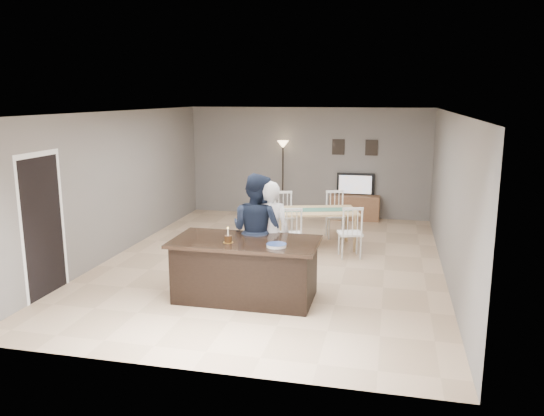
% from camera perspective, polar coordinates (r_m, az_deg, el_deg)
% --- Properties ---
extents(floor, '(8.00, 8.00, 0.00)m').
position_cam_1_polar(floor, '(9.72, 0.04, -5.84)').
color(floor, tan).
rests_on(floor, ground).
extents(room_shell, '(8.00, 8.00, 8.00)m').
position_cam_1_polar(room_shell, '(9.34, 0.05, 4.00)').
color(room_shell, slate).
rests_on(room_shell, floor).
extents(kitchen_island, '(2.15, 1.10, 0.90)m').
position_cam_1_polar(kitchen_island, '(7.92, -2.86, -6.59)').
color(kitchen_island, black).
rests_on(kitchen_island, floor).
extents(tv_console, '(1.20, 0.40, 0.60)m').
position_cam_1_polar(tv_console, '(13.09, 8.85, 0.05)').
color(tv_console, brown).
rests_on(tv_console, floor).
extents(television, '(0.91, 0.12, 0.53)m').
position_cam_1_polar(television, '(13.06, 8.96, 2.53)').
color(television, black).
rests_on(television, tv_console).
extents(tv_screen_glow, '(0.78, 0.00, 0.78)m').
position_cam_1_polar(tv_screen_glow, '(12.98, 8.93, 2.50)').
color(tv_screen_glow, '#CB6E16').
rests_on(tv_screen_glow, tv_console).
extents(picture_frames, '(1.10, 0.02, 0.38)m').
position_cam_1_polar(picture_frames, '(13.08, 8.90, 6.47)').
color(picture_frames, black).
rests_on(picture_frames, room_shell).
extents(doorway, '(0.00, 2.10, 2.65)m').
position_cam_1_polar(doorway, '(8.57, -23.50, -0.57)').
color(doorway, black).
rests_on(doorway, floor).
extents(woman, '(0.65, 0.45, 1.70)m').
position_cam_1_polar(woman, '(8.28, -0.20, -2.87)').
color(woman, silver).
rests_on(woman, floor).
extents(man, '(1.07, 0.95, 1.81)m').
position_cam_1_polar(man, '(8.29, -1.68, -2.46)').
color(man, '#161E32').
rests_on(man, floor).
extents(birthday_cake, '(0.15, 0.15, 0.23)m').
position_cam_1_polar(birthday_cake, '(7.67, -4.75, -3.32)').
color(birthday_cake, gold).
rests_on(birthday_cake, kitchen_island).
extents(plate_stack, '(0.28, 0.28, 0.04)m').
position_cam_1_polar(plate_stack, '(7.43, 0.48, -4.03)').
color(plate_stack, white).
rests_on(plate_stack, kitchen_island).
extents(dining_table, '(2.00, 2.19, 0.99)m').
position_cam_1_polar(dining_table, '(10.54, 4.65, -0.90)').
color(dining_table, tan).
rests_on(dining_table, floor).
extents(floor_lamp, '(0.28, 0.28, 1.89)m').
position_cam_1_polar(floor_lamp, '(13.17, 1.18, 5.41)').
color(floor_lamp, black).
rests_on(floor_lamp, floor).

